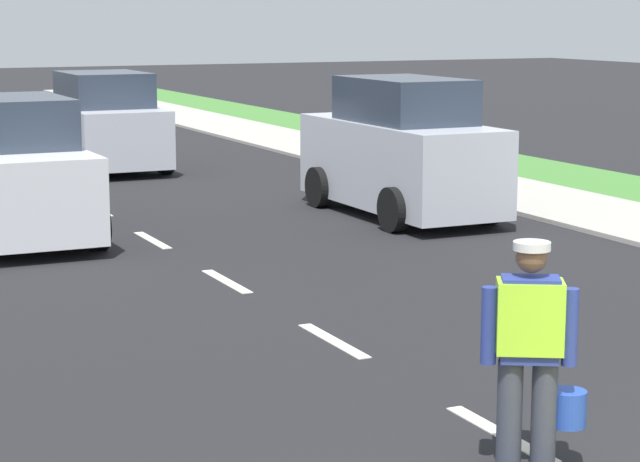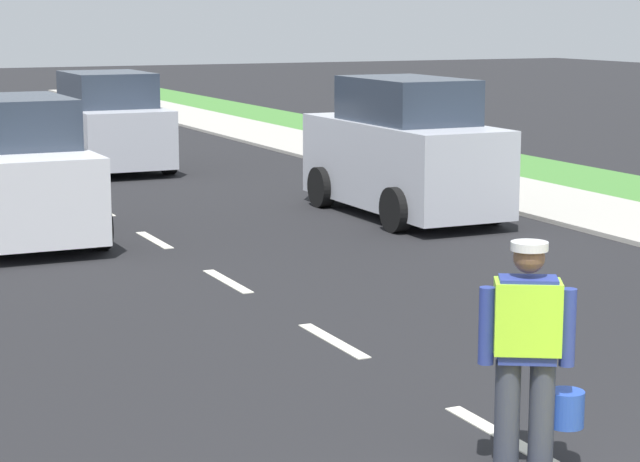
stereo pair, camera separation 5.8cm
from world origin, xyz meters
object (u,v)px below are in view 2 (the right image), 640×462
at_px(road_worker, 530,346).
at_px(car_oncoming_lead, 19,174).
at_px(car_outgoing_far, 107,125).
at_px(car_parked_far, 403,152).

relative_size(road_worker, car_oncoming_lead, 0.43).
relative_size(road_worker, car_outgoing_far, 0.42).
bearing_deg(road_worker, car_outgoing_far, 84.32).
distance_m(car_oncoming_lead, car_outgoing_far, 7.94).
xyz_separation_m(car_oncoming_lead, car_outgoing_far, (3.23, 7.25, -0.01)).
bearing_deg(car_parked_far, car_oncoming_lead, 175.64).
height_order(car_outgoing_far, car_parked_far, car_parked_far).
bearing_deg(car_parked_far, car_outgoing_far, 109.77).
distance_m(car_oncoming_lead, car_parked_far, 6.02).
bearing_deg(car_oncoming_lead, car_outgoing_far, 66.01).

